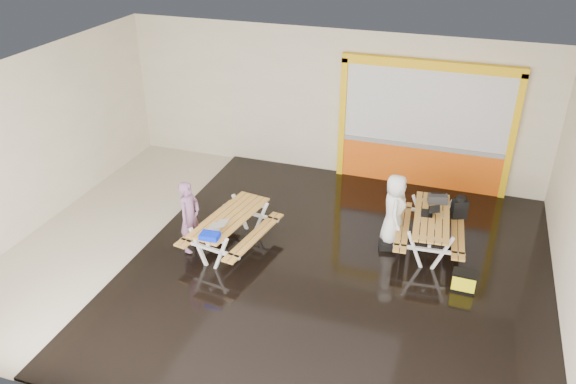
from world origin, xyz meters
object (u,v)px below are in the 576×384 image
(picnic_table_right, at_px, (431,224))
(backpack, at_px, (459,208))
(person_left, at_px, (190,216))
(person_right, at_px, (394,209))
(laptop_right, at_px, (430,212))
(dark_case, at_px, (388,245))
(fluke_bag, at_px, (464,281))
(laptop_left, at_px, (218,226))
(toolbox, at_px, (438,199))
(blue_pouch, at_px, (210,236))
(picnic_table_left, at_px, (231,224))

(picnic_table_right, distance_m, backpack, 0.77)
(person_left, height_order, person_right, person_left)
(laptop_right, bearing_deg, dark_case, -152.23)
(person_left, distance_m, fluke_bag, 5.07)
(dark_case, bearing_deg, laptop_left, -154.27)
(toolbox, relative_size, fluke_bag, 0.98)
(person_right, height_order, fluke_bag, person_right)
(person_left, bearing_deg, laptop_right, -61.88)
(backpack, distance_m, dark_case, 1.61)
(backpack, bearing_deg, toolbox, -172.97)
(laptop_left, relative_size, blue_pouch, 1.08)
(picnic_table_left, bearing_deg, blue_pouch, -91.94)
(person_right, distance_m, toolbox, 0.96)
(person_left, xyz_separation_m, fluke_bag, (5.02, 0.39, -0.57))
(laptop_left, xyz_separation_m, blue_pouch, (0.01, -0.36, 0.00))
(picnic_table_left, bearing_deg, picnic_table_right, 18.87)
(laptop_left, distance_m, blue_pouch, 0.36)
(person_left, relative_size, toolbox, 3.48)
(picnic_table_left, xyz_separation_m, backpack, (4.08, 1.84, 0.10))
(laptop_left, bearing_deg, dark_case, 25.73)
(picnic_table_right, bearing_deg, laptop_right, 131.37)
(person_right, xyz_separation_m, laptop_right, (0.65, 0.11, 0.01))
(laptop_left, distance_m, backpack, 4.72)
(laptop_right, bearing_deg, picnic_table_left, -159.97)
(laptop_left, height_order, toolbox, toolbox)
(picnic_table_left, height_order, dark_case, picnic_table_left)
(picnic_table_left, height_order, laptop_left, laptop_left)
(backpack, relative_size, fluke_bag, 1.16)
(toolbox, xyz_separation_m, dark_case, (-0.77, -0.84, -0.72))
(fluke_bag, bearing_deg, person_left, -175.52)
(person_right, relative_size, dark_case, 4.32)
(picnic_table_right, xyz_separation_m, toolbox, (0.04, 0.55, 0.26))
(picnic_table_right, relative_size, person_left, 1.37)
(toolbox, distance_m, dark_case, 1.35)
(laptop_right, xyz_separation_m, fluke_bag, (0.78, -1.22, -0.57))
(laptop_left, height_order, fluke_bag, laptop_left)
(laptop_right, distance_m, backpack, 0.77)
(laptop_right, distance_m, toolbox, 0.50)
(picnic_table_right, relative_size, laptop_left, 5.43)
(person_left, height_order, laptop_right, person_left)
(person_left, bearing_deg, picnic_table_right, -62.85)
(picnic_table_right, bearing_deg, toolbox, 85.70)
(person_right, distance_m, backpack, 1.35)
(picnic_table_right, relative_size, fluke_bag, 4.67)
(picnic_table_right, xyz_separation_m, laptop_left, (-3.65, -1.70, 0.23))
(person_right, bearing_deg, picnic_table_right, -96.35)
(picnic_table_right, distance_m, dark_case, 0.91)
(picnic_table_right, distance_m, toolbox, 0.61)
(toolbox, bearing_deg, laptop_right, -101.14)
(person_right, xyz_separation_m, fluke_bag, (1.43, -1.11, -0.56))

